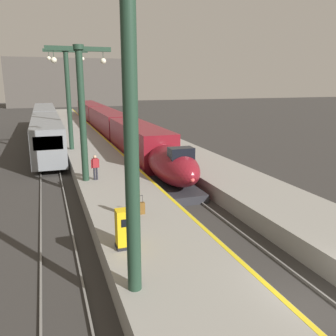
{
  "coord_description": "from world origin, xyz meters",
  "views": [
    {
      "loc": [
        -8.24,
        -8.06,
        7.56
      ],
      "look_at": [
        -0.55,
        13.92,
        1.8
      ],
      "focal_mm": 37.8,
      "sensor_mm": 36.0,
      "label": 1
    }
  ],
  "objects_px": {
    "rolling_suitcase": "(141,208)",
    "station_column_mid": "(81,101)",
    "highspeed_train_main": "(110,124)",
    "passenger_near_edge": "(136,199)",
    "passenger_mid_platform": "(95,165)",
    "regional_train_adjacent": "(46,125)",
    "station_column_near": "(130,98)",
    "ticket_machine_yellow": "(125,230)",
    "station_column_far": "(68,90)"
  },
  "relations": [
    {
      "from": "station_column_mid",
      "to": "ticket_machine_yellow",
      "type": "distance_m",
      "value": 11.49
    },
    {
      "from": "rolling_suitcase",
      "to": "station_column_mid",
      "type": "bearing_deg",
      "value": 104.59
    },
    {
      "from": "passenger_near_edge",
      "to": "ticket_machine_yellow",
      "type": "bearing_deg",
      "value": -112.77
    },
    {
      "from": "regional_train_adjacent",
      "to": "station_column_near",
      "type": "bearing_deg",
      "value": -86.64
    },
    {
      "from": "station_column_far",
      "to": "passenger_near_edge",
      "type": "xyz_separation_m",
      "value": [
        1.53,
        -19.58,
        -4.67
      ]
    },
    {
      "from": "station_column_mid",
      "to": "passenger_mid_platform",
      "type": "bearing_deg",
      "value": -6.83
    },
    {
      "from": "station_column_near",
      "to": "ticket_machine_yellow",
      "type": "height_order",
      "value": "station_column_near"
    },
    {
      "from": "rolling_suitcase",
      "to": "ticket_machine_yellow",
      "type": "height_order",
      "value": "ticket_machine_yellow"
    },
    {
      "from": "passenger_mid_platform",
      "to": "ticket_machine_yellow",
      "type": "xyz_separation_m",
      "value": [
        -0.3,
        -10.48,
        -0.25
      ]
    },
    {
      "from": "station_column_near",
      "to": "station_column_far",
      "type": "relative_size",
      "value": 1.08
    },
    {
      "from": "passenger_near_edge",
      "to": "ticket_machine_yellow",
      "type": "xyz_separation_m",
      "value": [
        -1.18,
        -2.8,
        -0.25
      ]
    },
    {
      "from": "passenger_mid_platform",
      "to": "regional_train_adjacent",
      "type": "bearing_deg",
      "value": 96.77
    },
    {
      "from": "regional_train_adjacent",
      "to": "station_column_near",
      "type": "distance_m",
      "value": 37.84
    },
    {
      "from": "rolling_suitcase",
      "to": "regional_train_adjacent",
      "type": "bearing_deg",
      "value": 97.46
    },
    {
      "from": "rolling_suitcase",
      "to": "passenger_near_edge",
      "type": "bearing_deg",
      "value": -123.52
    },
    {
      "from": "highspeed_train_main",
      "to": "ticket_machine_yellow",
      "type": "xyz_separation_m",
      "value": [
        -5.55,
        -33.99,
        -0.16
      ]
    },
    {
      "from": "highspeed_train_main",
      "to": "passenger_mid_platform",
      "type": "relative_size",
      "value": 33.8
    },
    {
      "from": "station_column_mid",
      "to": "highspeed_train_main",
      "type": "bearing_deg",
      "value": 75.86
    },
    {
      "from": "regional_train_adjacent",
      "to": "station_column_mid",
      "type": "relative_size",
      "value": 4.22
    },
    {
      "from": "passenger_near_edge",
      "to": "station_column_near",
      "type": "bearing_deg",
      "value": -104.85
    },
    {
      "from": "highspeed_train_main",
      "to": "passenger_near_edge",
      "type": "height_order",
      "value": "highspeed_train_main"
    },
    {
      "from": "station_column_near",
      "to": "rolling_suitcase",
      "type": "bearing_deg",
      "value": 73.36
    },
    {
      "from": "highspeed_train_main",
      "to": "regional_train_adjacent",
      "type": "xyz_separation_m",
      "value": [
        -8.1,
        0.51,
        0.17
      ]
    },
    {
      "from": "station_column_near",
      "to": "ticket_machine_yellow",
      "type": "xyz_separation_m",
      "value": [
        0.35,
        2.95,
        -5.31
      ]
    },
    {
      "from": "ticket_machine_yellow",
      "to": "passenger_near_edge",
      "type": "bearing_deg",
      "value": 67.23
    },
    {
      "from": "passenger_near_edge",
      "to": "station_column_mid",
      "type": "bearing_deg",
      "value": 101.12
    },
    {
      "from": "station_column_near",
      "to": "passenger_mid_platform",
      "type": "height_order",
      "value": "station_column_near"
    },
    {
      "from": "regional_train_adjacent",
      "to": "station_column_near",
      "type": "height_order",
      "value": "station_column_near"
    },
    {
      "from": "station_column_mid",
      "to": "passenger_mid_platform",
      "type": "relative_size",
      "value": 5.13
    },
    {
      "from": "rolling_suitcase",
      "to": "highspeed_train_main",
      "type": "bearing_deg",
      "value": 82.53
    },
    {
      "from": "station_column_near",
      "to": "passenger_mid_platform",
      "type": "bearing_deg",
      "value": 87.23
    },
    {
      "from": "station_column_near",
      "to": "passenger_near_edge",
      "type": "distance_m",
      "value": 7.81
    },
    {
      "from": "station_column_near",
      "to": "station_column_far",
      "type": "bearing_deg",
      "value": 90.0
    },
    {
      "from": "regional_train_adjacent",
      "to": "passenger_mid_platform",
      "type": "height_order",
      "value": "regional_train_adjacent"
    },
    {
      "from": "highspeed_train_main",
      "to": "station_column_far",
      "type": "distance_m",
      "value": 13.86
    },
    {
      "from": "station_column_near",
      "to": "station_column_far",
      "type": "distance_m",
      "value": 25.34
    },
    {
      "from": "station_column_far",
      "to": "ticket_machine_yellow",
      "type": "height_order",
      "value": "station_column_far"
    },
    {
      "from": "regional_train_adjacent",
      "to": "passenger_near_edge",
      "type": "distance_m",
      "value": 31.91
    },
    {
      "from": "ticket_machine_yellow",
      "to": "station_column_near",
      "type": "bearing_deg",
      "value": -96.76
    },
    {
      "from": "station_column_near",
      "to": "passenger_near_edge",
      "type": "bearing_deg",
      "value": 75.15
    },
    {
      "from": "regional_train_adjacent",
      "to": "rolling_suitcase",
      "type": "height_order",
      "value": "regional_train_adjacent"
    },
    {
      "from": "regional_train_adjacent",
      "to": "station_column_far",
      "type": "height_order",
      "value": "station_column_far"
    },
    {
      "from": "passenger_near_edge",
      "to": "ticket_machine_yellow",
      "type": "relative_size",
      "value": 1.06
    },
    {
      "from": "ticket_machine_yellow",
      "to": "station_column_far",
      "type": "bearing_deg",
      "value": 90.9
    },
    {
      "from": "highspeed_train_main",
      "to": "ticket_machine_yellow",
      "type": "distance_m",
      "value": 34.44
    },
    {
      "from": "passenger_near_edge",
      "to": "ticket_machine_yellow",
      "type": "distance_m",
      "value": 3.05
    },
    {
      "from": "passenger_near_edge",
      "to": "regional_train_adjacent",
      "type": "bearing_deg",
      "value": 96.7
    },
    {
      "from": "station_column_mid",
      "to": "rolling_suitcase",
      "type": "height_order",
      "value": "station_column_mid"
    },
    {
      "from": "station_column_near",
      "to": "station_column_mid",
      "type": "height_order",
      "value": "station_column_near"
    },
    {
      "from": "highspeed_train_main",
      "to": "passenger_mid_platform",
      "type": "distance_m",
      "value": 24.08
    }
  ]
}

